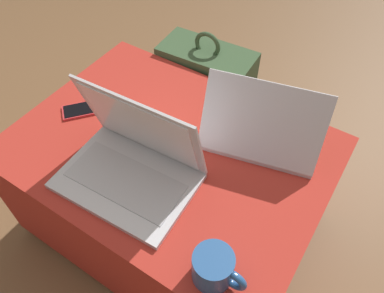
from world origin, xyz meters
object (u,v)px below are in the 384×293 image
Objects in this scene: cell_phone at (84,109)px; coffee_mug at (215,268)px; laptop_far at (262,130)px; laptop_near at (132,163)px; backpack at (207,101)px.

coffee_mug reaches higher than cell_phone.
cell_phone is 0.67m from coffee_mug.
laptop_far reaches higher than coffee_mug.
backpack is (-0.11, 0.58, -0.28)m from laptop_near.
laptop_far reaches higher than cell_phone.
backpack is 0.88m from coffee_mug.
cell_phone is at bearing 156.27° from laptop_near.
cell_phone is 0.26× the size of backpack.
cell_phone is 0.56m from backpack.
backpack is (0.18, 0.47, -0.24)m from cell_phone.
cell_phone is at bearing 159.22° from coffee_mug.
laptop_near is 0.65× the size of backpack.
laptop_far is 2.87× the size of coffee_mug.
backpack is (-0.35, 0.28, -0.28)m from laptop_far.
cell_phone is (-0.53, -0.19, -0.04)m from laptop_far.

